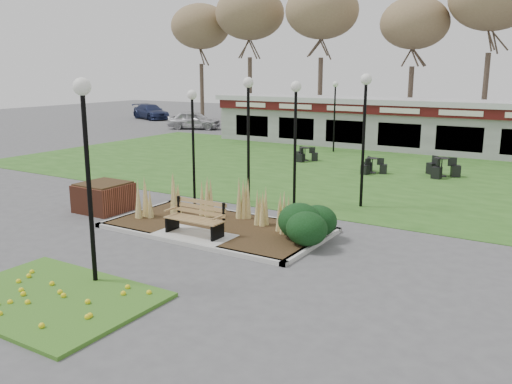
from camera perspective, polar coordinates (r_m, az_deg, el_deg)
The scene contains 20 objects.
ground at distance 14.95m, azimuth -6.83°, elevation -5.07°, with size 100.00×100.00×0.00m, color #515154.
lawn at distance 25.18m, azimuth 10.32°, elevation 2.18°, with size 34.00×16.00×0.02m, color #2C5D1D.
flower_bed at distance 11.90m, azimuth -20.90°, elevation -10.27°, with size 4.20×3.00×0.16m.
planting_bed at distance 15.20m, azimuth 0.08°, elevation -3.23°, with size 6.75×3.40×1.27m.
park_bench at distance 14.96m, azimuth -6.30°, elevation -2.69°, with size 1.70×0.66×0.93m.
brick_planter at distance 18.44m, azimuth -15.72°, elevation -0.49°, with size 1.50×1.50×0.95m.
food_pavilion at distance 32.47m, azimuth 15.61°, elevation 6.89°, with size 24.60×3.40×2.90m.
tree_backdrop at distance 40.28m, azimuth 19.59°, elevation 17.52°, with size 47.24×5.24×10.36m.
lamp_post_near_left at distance 17.76m, azimuth 4.18°, elevation 7.91°, with size 0.35×0.35×4.20m.
lamp_post_near_right at distance 11.70m, azimuth -17.51°, elevation 5.57°, with size 0.37×0.37×4.41m.
lamp_post_mid_left at distance 18.37m, azimuth -6.69°, elevation 7.35°, with size 0.32×0.32×3.90m.
lamp_post_mid_right at distance 18.51m, azimuth -0.82°, elevation 8.39°, with size 0.36×0.36×4.31m.
lamp_post_far_right at distance 18.21m, azimuth 11.38°, elevation 8.36°, with size 0.37×0.37×4.43m.
lamp_post_far_left at distance 30.66m, azimuth 8.31°, elevation 9.49°, with size 0.33×0.33×3.92m.
bistro_set_b at distance 27.63m, azimuth 5.17°, elevation 3.76°, with size 1.27×1.10×0.67m.
bistro_set_c at distance 24.79m, azimuth 12.12°, elevation 2.49°, with size 1.22×1.24×0.68m.
bistro_set_d at distance 24.79m, azimuth 18.93°, elevation 2.19°, with size 1.53×1.40×0.82m.
car_silver at distance 42.62m, azimuth -6.51°, elevation 7.53°, with size 1.64×4.07×1.39m, color silver.
car_black at distance 41.10m, azimuth -0.17°, elevation 7.42°, with size 1.48×4.25×1.40m, color black.
car_blue at distance 51.82m, azimuth -11.02°, elevation 8.29°, with size 1.91×4.70×1.36m, color navy.
Camera 1 is at (8.90, -11.11, 4.57)m, focal length 38.00 mm.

